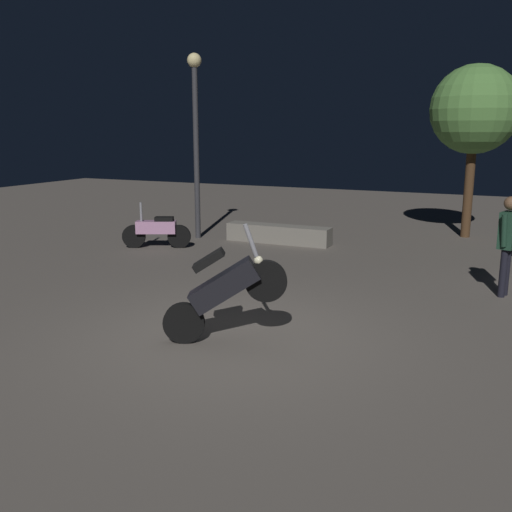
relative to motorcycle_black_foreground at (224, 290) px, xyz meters
The scene contains 7 objects.
ground_plane 0.79m from the motorcycle_black_foreground, 85.93° to the left, with size 40.00×40.00×0.00m, color #605951.
motorcycle_black_foreground is the anchor object (origin of this frame).
motorcycle_pink_parked_left 6.68m from the motorcycle_black_foreground, 132.03° to the left, with size 1.55×0.78×1.11m.
person_rider_beside 5.21m from the motorcycle_black_foreground, 50.22° to the left, with size 0.33×0.67×1.73m.
streetlamp_near 8.08m from the motorcycle_black_foreground, 122.97° to the left, with size 0.36×0.36×4.68m.
tree_left_bg 10.19m from the motorcycle_black_foreground, 77.08° to the left, with size 2.26×2.26×4.45m.
planter_wall_low 7.10m from the motorcycle_black_foreground, 106.66° to the left, with size 2.71×0.50×0.45m.
Camera 1 is at (3.43, -6.72, 2.82)m, focal length 40.32 mm.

